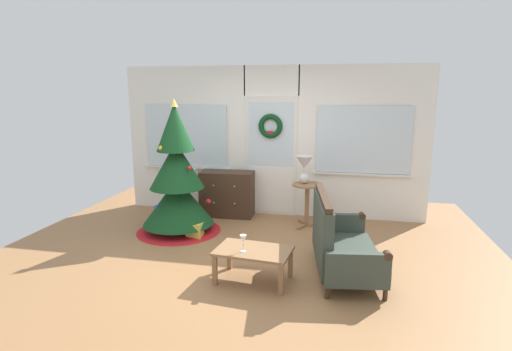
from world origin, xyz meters
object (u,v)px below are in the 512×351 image
side_table (307,196)px  wine_glass (243,240)px  coffee_table (253,254)px  dresser_cabinet (227,194)px  settee_sofa (338,242)px  christmas_tree (177,184)px  table_lamp (304,166)px  gift_box (195,230)px

side_table → wine_glass: 2.19m
coffee_table → dresser_cabinet: bearing=112.4°
settee_sofa → side_table: settee_sofa is taller
christmas_tree → coffee_table: christmas_tree is taller
table_lamp → side_table: bearing=-33.7°
dresser_cabinet → wine_glass: size_ratio=4.69×
christmas_tree → gift_box: bearing=-32.8°
settee_sofa → table_lamp: size_ratio=3.40×
coffee_table → wine_glass: size_ratio=4.57×
coffee_table → settee_sofa: bearing=24.9°
settee_sofa → coffee_table: (-0.94, -0.43, -0.05)m
table_lamp → wine_glass: table_lamp is taller
gift_box → table_lamp: bearing=30.5°
settee_sofa → gift_box: 2.22m
christmas_tree → settee_sofa: size_ratio=1.35×
table_lamp → gift_box: size_ratio=2.02×
side_table → gift_box: 1.83m
christmas_tree → table_lamp: (1.86, 0.67, 0.23)m
settee_sofa → dresser_cabinet: bearing=135.0°
dresser_cabinet → wine_glass: dresser_cabinet is taller
dresser_cabinet → table_lamp: (1.34, -0.25, 0.59)m
dresser_cabinet → table_lamp: 1.48m
christmas_tree → coffee_table: 2.09m
gift_box → coffee_table: bearing=-46.3°
settee_sofa → gift_box: bearing=160.0°
coffee_table → gift_box: coffee_table is taller
wine_glass → coffee_table: bearing=41.6°
table_lamp → coffee_table: 2.21m
coffee_table → table_lamp: bearing=79.7°
table_lamp → coffee_table: (-0.38, -2.08, -0.65)m
side_table → table_lamp: 0.49m
table_lamp → gift_box: table_lamp is taller
christmas_tree → settee_sofa: bearing=-22.0°
settee_sofa → wine_glass: bearing=-153.3°
table_lamp → coffee_table: table_lamp is taller
side_table → table_lamp: bearing=146.3°
settee_sofa → side_table: size_ratio=2.16×
side_table → wine_glass: side_table is taller
wine_glass → dresser_cabinet: bearing=109.7°
settee_sofa → coffee_table: bearing=-155.1°
settee_sofa → coffee_table: settee_sofa is taller
side_table → gift_box: bearing=-151.5°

